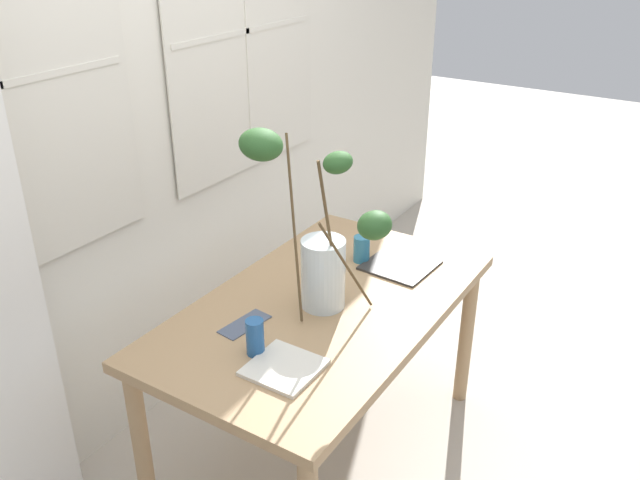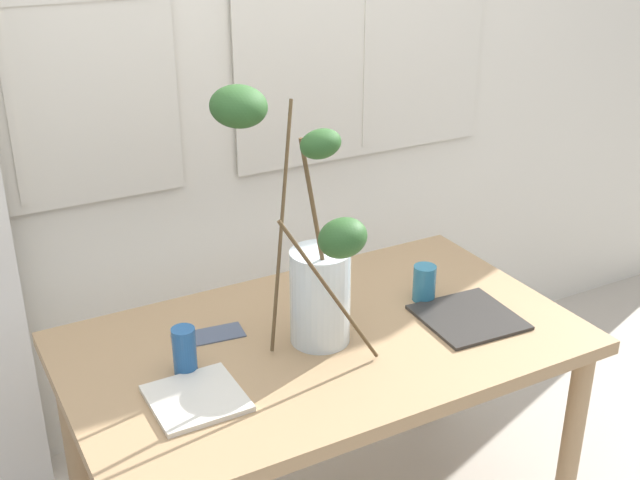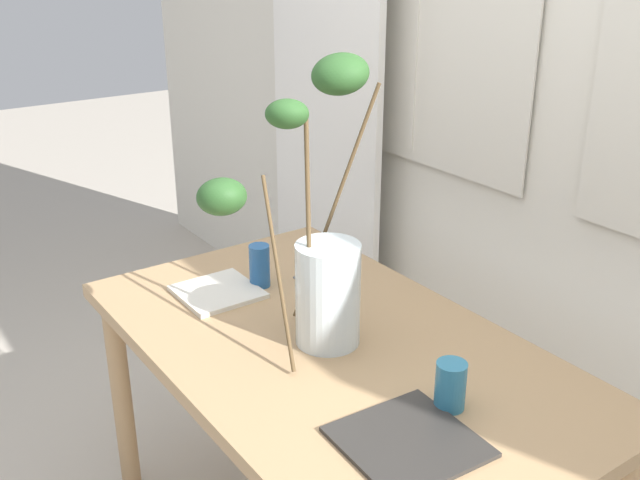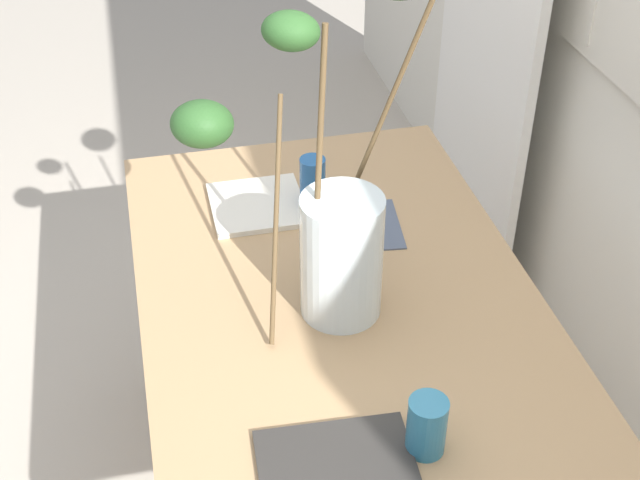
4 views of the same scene
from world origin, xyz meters
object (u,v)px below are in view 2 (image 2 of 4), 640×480
vase_with_branches (309,259)px  plate_square_left (196,398)px  drinking_glass_blue_left (184,351)px  plate_square_right (468,317)px  drinking_glass_blue_right (424,283)px  dining_table (323,364)px

vase_with_branches → plate_square_left: (-0.37, -0.10, -0.25)m
drinking_glass_blue_left → plate_square_right: size_ratio=0.48×
vase_with_branches → drinking_glass_blue_right: bearing=7.3°
drinking_glass_blue_left → drinking_glass_blue_right: 0.78m
dining_table → plate_square_left: size_ratio=6.43×
dining_table → plate_square_right: 0.45m
vase_with_branches → plate_square_left: 0.46m
vase_with_branches → drinking_glass_blue_right: size_ratio=6.40×
drinking_glass_blue_right → plate_square_left: (-0.80, -0.16, -0.05)m
drinking_glass_blue_left → plate_square_right: 0.83m
dining_table → plate_square_left: plate_square_left is taller
vase_with_branches → plate_square_right: vase_with_branches is taller
plate_square_left → dining_table: bearing=15.0°
plate_square_left → plate_square_right: (0.84, -0.00, -0.00)m
drinking_glass_blue_left → drinking_glass_blue_right: drinking_glass_blue_left is taller
dining_table → drinking_glass_blue_left: bearing=177.3°
dining_table → drinking_glass_blue_right: size_ratio=12.72×
vase_with_branches → plate_square_right: bearing=-12.7°
dining_table → plate_square_left: (-0.42, -0.11, 0.10)m
vase_with_branches → drinking_glass_blue_left: size_ratio=5.54×
vase_with_branches → plate_square_right: 0.55m
vase_with_branches → drinking_glass_blue_left: (-0.35, 0.03, -0.19)m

